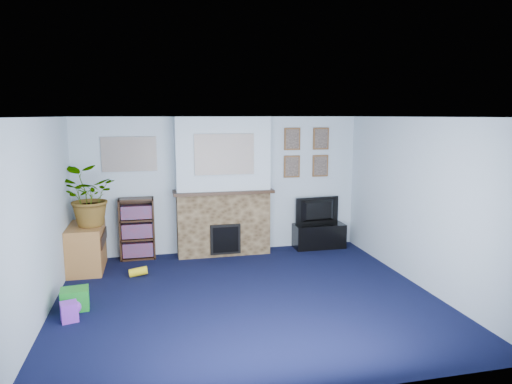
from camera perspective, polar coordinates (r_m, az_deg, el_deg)
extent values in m
cube|color=black|center=(6.28, -1.08, -13.10)|extent=(5.00, 4.50, 0.01)
cube|color=white|center=(5.80, -1.16, 9.35)|extent=(5.00, 4.50, 0.01)
cube|color=#ABBFCF|center=(8.11, -4.38, 0.87)|extent=(5.00, 0.04, 2.40)
cube|color=#ABBFCF|center=(3.82, 5.89, -9.11)|extent=(5.00, 0.04, 2.40)
cube|color=#ABBFCF|center=(5.95, -25.43, -3.22)|extent=(0.04, 4.50, 2.40)
cube|color=#ABBFCF|center=(6.88, 19.73, -1.24)|extent=(0.04, 4.50, 2.40)
cube|color=brown|center=(8.04, -4.11, -3.93)|extent=(1.60, 0.40, 1.10)
cube|color=brown|center=(7.84, -4.21, 4.63)|extent=(1.60, 0.40, 1.30)
cube|color=brown|center=(7.89, -4.12, 0.09)|extent=(1.72, 0.50, 0.05)
cube|color=brown|center=(7.89, -3.85, -5.90)|extent=(0.52, 0.08, 0.52)
cube|color=brown|center=(7.86, -3.80, -5.97)|extent=(0.44, 0.02, 0.44)
cube|color=gray|center=(7.63, -3.97, 4.72)|extent=(1.00, 0.03, 0.68)
cube|color=gray|center=(7.95, -15.57, 4.58)|extent=(0.90, 0.03, 0.58)
cube|color=brown|center=(8.30, 4.54, 6.62)|extent=(0.30, 0.03, 0.40)
cube|color=brown|center=(8.48, 8.11, 6.62)|extent=(0.30, 0.03, 0.40)
cube|color=brown|center=(8.34, 4.50, 3.19)|extent=(0.30, 0.03, 0.40)
cube|color=brown|center=(8.52, 8.04, 3.26)|extent=(0.30, 0.03, 0.40)
cube|color=black|center=(8.54, 7.88, -5.43)|extent=(0.93, 0.39, 0.44)
imported|color=black|center=(8.45, 7.90, -2.36)|extent=(0.86, 0.19, 0.49)
cube|color=black|center=(8.13, -14.60, -4.23)|extent=(0.58, 0.02, 1.05)
cube|color=black|center=(8.02, -16.59, -4.51)|extent=(0.03, 0.28, 1.05)
cube|color=black|center=(8.00, -12.65, -4.38)|extent=(0.03, 0.28, 1.05)
cube|color=black|center=(8.14, -14.47, -7.93)|extent=(0.56, 0.28, 0.03)
cube|color=black|center=(8.05, -14.57, -5.66)|extent=(0.56, 0.28, 0.03)
cube|color=black|center=(7.97, -14.67, -3.37)|extent=(0.56, 0.28, 0.03)
cube|color=black|center=(7.90, -14.78, -0.86)|extent=(0.56, 0.28, 0.03)
cube|color=black|center=(8.09, -14.52, -6.91)|extent=(0.50, 0.22, 0.24)
cube|color=black|center=(8.00, -14.62, -4.64)|extent=(0.50, 0.22, 0.24)
cube|color=black|center=(7.93, -14.72, -2.40)|extent=(0.50, 0.22, 0.22)
cube|color=#9D6732|center=(7.73, -20.42, -6.60)|extent=(0.51, 0.93, 0.72)
imported|color=#26661E|center=(7.49, -20.45, -0.60)|extent=(0.91, 0.81, 0.92)
cube|color=gold|center=(7.85, -4.60, 0.73)|extent=(0.09, 0.06, 0.13)
cylinder|color=#B2BFC6|center=(7.92, -1.58, 0.91)|extent=(0.05, 0.05, 0.17)
sphere|color=slate|center=(7.80, -7.58, 0.59)|extent=(0.13, 0.13, 0.13)
cylinder|color=purple|center=(7.98, 0.52, 0.84)|extent=(0.05, 0.05, 0.11)
cube|color=#198C26|center=(6.33, -21.70, -12.28)|extent=(0.36, 0.31, 0.27)
sphere|color=purple|center=(6.21, -21.75, -13.19)|extent=(0.16, 0.16, 0.16)
cube|color=purple|center=(6.03, -22.30, -13.72)|extent=(0.23, 0.23, 0.23)
cylinder|color=yellow|center=(7.27, -14.49, -9.62)|extent=(0.28, 0.13, 0.16)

